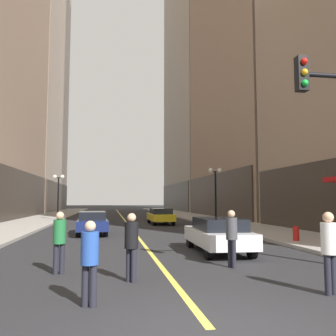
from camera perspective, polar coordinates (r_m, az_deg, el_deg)
ground_plane at (r=40.62m, az=-7.23°, el=-7.93°), size 200.00×200.00×0.00m
sidewalk_left at (r=41.13m, az=-18.89°, el=-7.56°), size 4.50×78.00×0.15m
sidewalk_right at (r=41.76m, az=4.27°, el=-7.77°), size 4.50×78.00×0.15m
lane_centre_stripe at (r=40.62m, az=-7.23°, el=-7.92°), size 0.16×70.00×0.01m
car_white at (r=14.03m, az=8.01°, el=-10.35°), size 1.89×4.53×1.32m
car_navy at (r=21.70m, az=-12.00°, el=-8.43°), size 1.91×4.71×1.32m
car_yellow at (r=29.82m, az=-1.20°, el=-7.61°), size 1.86×4.47×1.32m
pedestrian_with_orange_bag at (r=11.02m, az=10.14°, el=-10.35°), size 0.44×0.44×1.70m
pedestrian_in_black_coat at (r=9.06m, az=-5.87°, el=-11.64°), size 0.48×0.48×1.68m
pedestrian_in_blue_hoodie at (r=7.15m, az=-12.41°, el=-13.66°), size 0.44×0.44×1.61m
pedestrian_in_green_parka at (r=10.36m, az=-16.97°, el=-10.59°), size 0.39×0.39×1.69m
pedestrian_in_white_shirt at (r=8.55m, az=24.39°, el=-11.29°), size 0.42×0.42×1.75m
street_lamp_left_far at (r=35.91m, az=-17.12°, el=-2.92°), size 1.06×0.36×4.43m
street_lamp_right_mid at (r=27.34m, az=7.60°, el=-2.47°), size 1.06×0.36×4.43m
fire_hydrant_right at (r=17.60m, az=19.80°, el=-10.08°), size 0.28×0.28×0.80m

